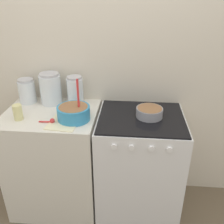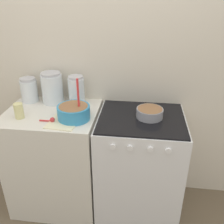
{
  "view_description": "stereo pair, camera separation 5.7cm",
  "coord_description": "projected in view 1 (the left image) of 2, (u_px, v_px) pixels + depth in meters",
  "views": [
    {
      "loc": [
        0.28,
        -1.4,
        1.8
      ],
      "look_at": [
        0.13,
        0.25,
        0.97
      ],
      "focal_mm": 40.0,
      "sensor_mm": 36.0,
      "label": 1
    },
    {
      "loc": [
        0.34,
        -1.4,
        1.8
      ],
      "look_at": [
        0.13,
        0.25,
        0.97
      ],
      "focal_mm": 40.0,
      "sensor_mm": 36.0,
      "label": 2
    }
  ],
  "objects": [
    {
      "name": "wall_back",
      "position": [
        101.0,
        68.0,
        2.09
      ],
      "size": [
        4.46,
        0.05,
        2.4
      ],
      "color": "beige",
      "rests_on": "ground_plane"
    },
    {
      "name": "recipe_page",
      "position": [
        65.0,
        121.0,
        1.84
      ],
      "size": [
        0.24,
        0.32,
        0.01
      ],
      "color": "beige",
      "rests_on": "countertop_cabinet"
    },
    {
      "name": "countertop_cabinet",
      "position": [
        56.0,
        160.0,
        2.16
      ],
      "size": [
        0.73,
        0.59,
        0.92
      ],
      "color": "silver",
      "rests_on": "ground_plane"
    },
    {
      "name": "baking_pan",
      "position": [
        149.0,
        112.0,
        1.89
      ],
      "size": [
        0.2,
        0.2,
        0.07
      ],
      "color": "gray",
      "rests_on": "stove"
    },
    {
      "name": "tin_can",
      "position": [
        18.0,
        112.0,
        1.84
      ],
      "size": [
        0.07,
        0.07,
        0.12
      ],
      "color": "beige",
      "rests_on": "countertop_cabinet"
    },
    {
      "name": "stove",
      "position": [
        139.0,
        165.0,
        2.11
      ],
      "size": [
        0.67,
        0.61,
        0.92
      ],
      "color": "silver",
      "rests_on": "ground_plane"
    },
    {
      "name": "mixing_bowl",
      "position": [
        74.0,
        112.0,
        1.84
      ],
      "size": [
        0.24,
        0.24,
        0.32
      ],
      "color": "#338CBF",
      "rests_on": "countertop_cabinet"
    },
    {
      "name": "storage_jar_right",
      "position": [
        75.0,
        93.0,
        2.07
      ],
      "size": [
        0.13,
        0.13,
        0.24
      ],
      "color": "silver",
      "rests_on": "countertop_cabinet"
    },
    {
      "name": "storage_jar_middle",
      "position": [
        51.0,
        91.0,
        2.08
      ],
      "size": [
        0.18,
        0.18,
        0.26
      ],
      "color": "silver",
      "rests_on": "countertop_cabinet"
    },
    {
      "name": "storage_jar_left",
      "position": [
        27.0,
        92.0,
        2.11
      ],
      "size": [
        0.14,
        0.14,
        0.21
      ],
      "color": "silver",
      "rests_on": "countertop_cabinet"
    },
    {
      "name": "measuring_spoon",
      "position": [
        51.0,
        121.0,
        1.81
      ],
      "size": [
        0.12,
        0.04,
        0.04
      ],
      "color": "red",
      "rests_on": "countertop_cabinet"
    }
  ]
}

